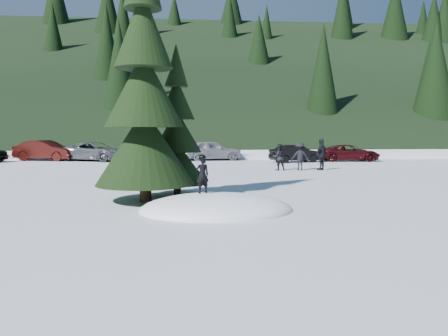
{
  "coord_description": "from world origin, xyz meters",
  "views": [
    {
      "loc": [
        -0.82,
        -12.51,
        2.33
      ],
      "look_at": [
        0.35,
        1.51,
        1.1
      ],
      "focal_mm": 35.0,
      "sensor_mm": 36.0,
      "label": 1
    }
  ],
  "objects": [
    {
      "name": "ground",
      "position": [
        0.0,
        0.0,
        0.0
      ],
      "size": [
        200.0,
        200.0,
        0.0
      ],
      "primitive_type": "plane",
      "color": "silver",
      "rests_on": "ground"
    },
    {
      "name": "car_4",
      "position": [
        1.08,
        20.97,
        0.77
      ],
      "size": [
        4.7,
        2.29,
        1.55
      ],
      "primitive_type": "imported",
      "rotation": [
        0.0,
        0.0,
        1.68
      ],
      "color": "gray",
      "rests_on": "ground"
    },
    {
      "name": "child_skier",
      "position": [
        -0.39,
        0.22,
        1.01
      ],
      "size": [
        0.44,
        0.34,
        1.06
      ],
      "primitive_type": "imported",
      "rotation": [
        0.0,
        0.0,
        3.39
      ],
      "color": "black",
      "rests_on": "snow_mound"
    },
    {
      "name": "snow_mound",
      "position": [
        0.0,
        0.0,
        0.0
      ],
      "size": [
        4.48,
        3.52,
        0.96
      ],
      "primitive_type": "ellipsoid",
      "color": "white",
      "rests_on": "ground"
    },
    {
      "name": "car_2",
      "position": [
        -7.75,
        21.05,
        0.71
      ],
      "size": [
        5.65,
        4.3,
        1.42
      ],
      "primitive_type": "imported",
      "rotation": [
        0.0,
        0.0,
        1.14
      ],
      "color": "#53565B",
      "rests_on": "ground"
    },
    {
      "name": "forest_hillside",
      "position": [
        0.0,
        54.0,
        12.5
      ],
      "size": [
        200.0,
        60.0,
        25.0
      ],
      "primitive_type": null,
      "color": "black",
      "rests_on": "ground"
    },
    {
      "name": "spruce_tall",
      "position": [
        -2.2,
        1.8,
        3.32
      ],
      "size": [
        3.2,
        3.2,
        8.6
      ],
      "color": "black",
      "rests_on": "ground"
    },
    {
      "name": "adult_2",
      "position": [
        5.68,
        12.27,
        0.8
      ],
      "size": [
        1.09,
        0.69,
        1.6
      ],
      "primitive_type": "imported",
      "rotation": [
        0.0,
        0.0,
        3.05
      ],
      "color": "black",
      "rests_on": "ground"
    },
    {
      "name": "car_6",
      "position": [
        11.27,
        19.2,
        0.61
      ],
      "size": [
        4.57,
        2.41,
        1.22
      ],
      "primitive_type": "imported",
      "rotation": [
        0.0,
        0.0,
        1.48
      ],
      "color": "#34090D",
      "rests_on": "ground"
    },
    {
      "name": "car_5",
      "position": [
        6.98,
        18.36,
        0.62
      ],
      "size": [
        3.99,
        2.18,
        1.25
      ],
      "primitive_type": "imported",
      "rotation": [
        0.0,
        0.0,
        1.81
      ],
      "color": "black",
      "rests_on": "ground"
    },
    {
      "name": "spruce_short",
      "position": [
        -1.2,
        3.2,
        2.1
      ],
      "size": [
        2.2,
        2.2,
        5.37
      ],
      "color": "black",
      "rests_on": "ground"
    },
    {
      "name": "car_3",
      "position": [
        -1.74,
        21.8,
        0.68
      ],
      "size": [
        5.03,
        2.98,
        1.37
      ],
      "primitive_type": "imported",
      "rotation": [
        0.0,
        0.0,
        1.81
      ],
      "color": "black",
      "rests_on": "ground"
    },
    {
      "name": "car_1",
      "position": [
        -11.57,
        21.69,
        0.77
      ],
      "size": [
        4.94,
        2.75,
        1.54
      ],
      "primitive_type": "imported",
      "rotation": [
        0.0,
        0.0,
        1.32
      ],
      "color": "black",
      "rests_on": "ground"
    },
    {
      "name": "adult_1",
      "position": [
        6.92,
        12.19,
        0.91
      ],
      "size": [
        1.09,
        1.06,
        1.83
      ],
      "primitive_type": "imported",
      "rotation": [
        0.0,
        0.0,
        3.9
      ],
      "color": "black",
      "rests_on": "ground"
    },
    {
      "name": "adult_0",
      "position": [
        4.43,
        12.23,
        0.76
      ],
      "size": [
        0.78,
        0.62,
        1.52
      ],
      "primitive_type": "imported",
      "rotation": [
        0.0,
        0.0,
        3.2
      ],
      "color": "black",
      "rests_on": "ground"
    }
  ]
}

